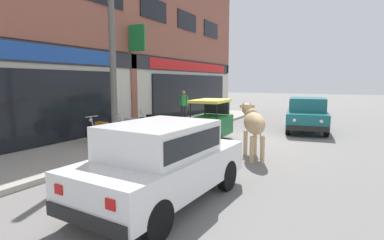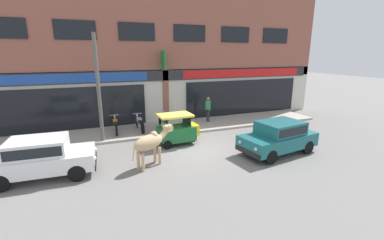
{
  "view_description": "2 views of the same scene",
  "coord_description": "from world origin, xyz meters",
  "px_view_note": "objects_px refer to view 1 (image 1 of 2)",
  "views": [
    {
      "loc": [
        -10.56,
        -3.56,
        2.18
      ],
      "look_at": [
        -2.1,
        1.0,
        0.93
      ],
      "focal_mm": 28.0,
      "sensor_mm": 36.0,
      "label": 1
    },
    {
      "loc": [
        -4.33,
        -10.57,
        4.37
      ],
      "look_at": [
        0.19,
        1.0,
        1.14
      ],
      "focal_mm": 24.0,
      "sensor_mm": 36.0,
      "label": 2
    }
  ],
  "objects_px": {
    "car_0": "(307,113)",
    "motorcycle_2": "(155,122)",
    "cow": "(253,123)",
    "motorcycle_1": "(133,127)",
    "motorcycle_0": "(105,132)",
    "car_1": "(162,159)",
    "pedestrian": "(184,103)",
    "utility_pole": "(113,62)",
    "auto_rickshaw": "(212,123)"
  },
  "relations": [
    {
      "from": "car_0",
      "to": "motorcycle_2",
      "type": "height_order",
      "value": "car_0"
    },
    {
      "from": "cow",
      "to": "motorcycle_1",
      "type": "distance_m",
      "value": 4.69
    },
    {
      "from": "motorcycle_1",
      "to": "motorcycle_2",
      "type": "bearing_deg",
      "value": 0.49
    },
    {
      "from": "car_0",
      "to": "motorcycle_2",
      "type": "bearing_deg",
      "value": 125.71
    },
    {
      "from": "motorcycle_0",
      "to": "car_1",
      "type": "bearing_deg",
      "value": -124.56
    },
    {
      "from": "cow",
      "to": "motorcycle_0",
      "type": "xyz_separation_m",
      "value": [
        -0.92,
        4.76,
        -0.49
      ]
    },
    {
      "from": "car_1",
      "to": "motorcycle_2",
      "type": "bearing_deg",
      "value": 36.52
    },
    {
      "from": "pedestrian",
      "to": "cow",
      "type": "bearing_deg",
      "value": -133.66
    },
    {
      "from": "pedestrian",
      "to": "utility_pole",
      "type": "xyz_separation_m",
      "value": [
        -6.47,
        -1.41,
        1.61
      ]
    },
    {
      "from": "motorcycle_0",
      "to": "motorcycle_1",
      "type": "relative_size",
      "value": 1.0
    },
    {
      "from": "utility_pole",
      "to": "motorcycle_1",
      "type": "bearing_deg",
      "value": 26.42
    },
    {
      "from": "motorcycle_1",
      "to": "auto_rickshaw",
      "type": "bearing_deg",
      "value": -61.07
    },
    {
      "from": "cow",
      "to": "auto_rickshaw",
      "type": "bearing_deg",
      "value": 49.5
    },
    {
      "from": "car_0",
      "to": "auto_rickshaw",
      "type": "xyz_separation_m",
      "value": [
        -3.83,
        2.82,
        -0.15
      ]
    },
    {
      "from": "car_1",
      "to": "pedestrian",
      "type": "height_order",
      "value": "pedestrian"
    },
    {
      "from": "cow",
      "to": "car_1",
      "type": "relative_size",
      "value": 0.53
    },
    {
      "from": "motorcycle_1",
      "to": "pedestrian",
      "type": "height_order",
      "value": "pedestrian"
    },
    {
      "from": "car_1",
      "to": "car_0",
      "type": "bearing_deg",
      "value": -7.15
    },
    {
      "from": "cow",
      "to": "car_1",
      "type": "bearing_deg",
      "value": 172.86
    },
    {
      "from": "auto_rickshaw",
      "to": "car_1",
      "type": "bearing_deg",
      "value": -164.0
    },
    {
      "from": "auto_rickshaw",
      "to": "motorcycle_1",
      "type": "bearing_deg",
      "value": 118.93
    },
    {
      "from": "cow",
      "to": "utility_pole",
      "type": "xyz_separation_m",
      "value": [
        -1.66,
        3.62,
        1.72
      ]
    },
    {
      "from": "motorcycle_1",
      "to": "pedestrian",
      "type": "distance_m",
      "value": 4.46
    },
    {
      "from": "cow",
      "to": "motorcycle_1",
      "type": "height_order",
      "value": "cow"
    },
    {
      "from": "auto_rickshaw",
      "to": "pedestrian",
      "type": "distance_m",
      "value": 4.22
    },
    {
      "from": "car_0",
      "to": "pedestrian",
      "type": "bearing_deg",
      "value": 98.14
    },
    {
      "from": "car_0",
      "to": "car_1",
      "type": "bearing_deg",
      "value": 172.85
    },
    {
      "from": "cow",
      "to": "utility_pole",
      "type": "height_order",
      "value": "utility_pole"
    },
    {
      "from": "auto_rickshaw",
      "to": "motorcycle_1",
      "type": "relative_size",
      "value": 1.11
    },
    {
      "from": "auto_rickshaw",
      "to": "utility_pole",
      "type": "relative_size",
      "value": 0.39
    },
    {
      "from": "car_1",
      "to": "pedestrian",
      "type": "relative_size",
      "value": 2.3
    },
    {
      "from": "cow",
      "to": "motorcycle_0",
      "type": "distance_m",
      "value": 4.88
    },
    {
      "from": "auto_rickshaw",
      "to": "pedestrian",
      "type": "height_order",
      "value": "pedestrian"
    },
    {
      "from": "motorcycle_0",
      "to": "pedestrian",
      "type": "xyz_separation_m",
      "value": [
        5.73,
        0.27,
        0.6
      ]
    },
    {
      "from": "cow",
      "to": "pedestrian",
      "type": "bearing_deg",
      "value": 46.34
    },
    {
      "from": "auto_rickshaw",
      "to": "motorcycle_0",
      "type": "bearing_deg",
      "value": 135.71
    },
    {
      "from": "car_0",
      "to": "car_1",
      "type": "distance_m",
      "value": 9.57
    },
    {
      "from": "motorcycle_2",
      "to": "car_0",
      "type": "bearing_deg",
      "value": -54.29
    },
    {
      "from": "motorcycle_1",
      "to": "motorcycle_2",
      "type": "distance_m",
      "value": 1.37
    },
    {
      "from": "cow",
      "to": "car_0",
      "type": "relative_size",
      "value": 0.51
    },
    {
      "from": "motorcycle_2",
      "to": "utility_pole",
      "type": "bearing_deg",
      "value": -163.2
    },
    {
      "from": "pedestrian",
      "to": "utility_pole",
      "type": "relative_size",
      "value": 0.31
    },
    {
      "from": "motorcycle_0",
      "to": "utility_pole",
      "type": "distance_m",
      "value": 2.6
    },
    {
      "from": "motorcycle_0",
      "to": "motorcycle_1",
      "type": "xyz_separation_m",
      "value": [
        1.32,
        -0.12,
        0.0
      ]
    },
    {
      "from": "motorcycle_2",
      "to": "pedestrian",
      "type": "bearing_deg",
      "value": 7.07
    },
    {
      "from": "utility_pole",
      "to": "motorcycle_2",
      "type": "bearing_deg",
      "value": 16.8
    },
    {
      "from": "car_0",
      "to": "motorcycle_1",
      "type": "xyz_separation_m",
      "value": [
        -5.23,
        5.35,
        -0.3
      ]
    },
    {
      "from": "motorcycle_2",
      "to": "pedestrian",
      "type": "distance_m",
      "value": 3.12
    },
    {
      "from": "motorcycle_1",
      "to": "utility_pole",
      "type": "distance_m",
      "value": 3.19
    },
    {
      "from": "motorcycle_0",
      "to": "pedestrian",
      "type": "height_order",
      "value": "pedestrian"
    }
  ]
}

